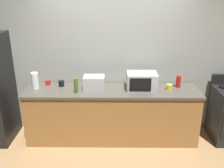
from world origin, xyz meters
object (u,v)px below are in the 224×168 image
Objects in this scene: mug_red at (48,82)px; mug_black at (61,83)px; toaster_oven at (94,82)px; mug_yellow at (169,87)px; bottle_hot_sauce at (178,82)px; microwave at (142,81)px; paper_towel_roll at (35,81)px; bottle_olive_oil at (76,86)px.

mug_black reaches higher than mug_red.
toaster_oven is 0.82m from mug_red.
mug_yellow is 1.00× the size of mug_black.
toaster_oven is 1.22m from mug_yellow.
toaster_oven is 1.39m from bottle_hot_sauce.
microwave is 1.59m from mug_red.
bottle_olive_oil is at bearing -14.45° from paper_towel_roll.
toaster_oven reaches higher than mug_yellow.
toaster_oven is 3.87× the size of mug_red.
toaster_oven is 3.55× the size of mug_yellow.
bottle_hot_sauce is 2.25× the size of mug_red.
mug_yellow is at bearing -6.16° from mug_red.
bottle_hot_sauce is at bearing 1.90° from paper_towel_roll.
bottle_olive_oil is 2.77× the size of mug_red.
mug_red is at bearing 168.80° from toaster_oven.
toaster_oven is 3.56× the size of mug_black.
mug_yellow is at bearing 5.01° from bottle_olive_oil.
toaster_oven is at bearing -9.99° from mug_black.
microwave is at bearing -6.19° from mug_red.
bottle_olive_oil is (-1.65, -0.26, 0.02)m from bottle_hot_sauce.
bottle_olive_oil reaches higher than mug_red.
paper_towel_roll is 2.83× the size of mug_black.
bottle_olive_oil is 0.42m from mug_black.
toaster_oven is at bearing 179.10° from microwave.
bottle_hot_sauce is at bearing -0.90° from mug_black.
microwave is at bearing -0.07° from paper_towel_roll.
bottle_hot_sauce is (1.39, 0.07, -0.01)m from toaster_oven.
microwave is 0.77m from toaster_oven.
paper_towel_roll is (-0.96, -0.01, 0.03)m from toaster_oven.
toaster_oven is 0.57m from mug_black.
bottle_hot_sauce is 1.95m from mug_black.
microwave is 5.01× the size of mug_yellow.
bottle_olive_oil is (-0.27, -0.19, 0.02)m from toaster_oven.
mug_red is at bearing 173.84° from mug_yellow.
mug_yellow is 1.78m from mug_black.
bottle_olive_oil is at bearing -33.04° from mug_red.
paper_towel_roll is 2.82× the size of mug_yellow.
bottle_olive_oil is at bearing -171.18° from bottle_hot_sauce.
paper_towel_roll reaches higher than bottle_hot_sauce.
bottle_olive_oil is 0.64m from mug_red.
mug_red is 0.92× the size of mug_yellow.
microwave is 1.98× the size of bottle_olive_oil.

